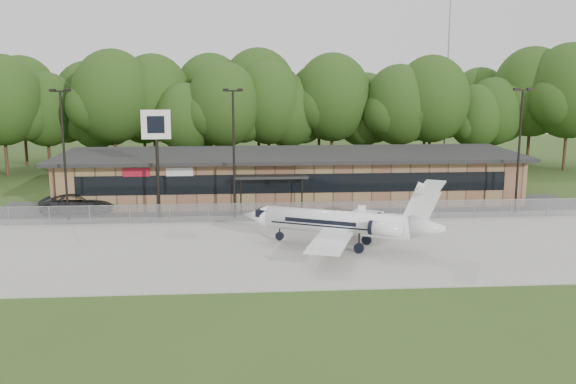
{
  "coord_description": "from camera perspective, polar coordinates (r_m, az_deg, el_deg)",
  "views": [
    {
      "loc": [
        -4.41,
        -33.5,
        11.68
      ],
      "look_at": [
        -1.07,
        12.0,
        2.93
      ],
      "focal_mm": 40.0,
      "sensor_mm": 36.0,
      "label": 1
    }
  ],
  "objects": [
    {
      "name": "ground",
      "position": [
        35.75,
        3.16,
        -8.23
      ],
      "size": [
        160.0,
        160.0,
        0.0
      ],
      "primitive_type": "plane",
      "color": "#31491A",
      "rests_on": "ground"
    },
    {
      "name": "parking_lot",
      "position": [
        54.44,
        0.55,
        -1.49
      ],
      "size": [
        50.0,
        9.0,
        0.06
      ],
      "primitive_type": "cube",
      "color": "#383835",
      "rests_on": "ground"
    },
    {
      "name": "terminal",
      "position": [
        58.39,
        0.19,
        1.49
      ],
      "size": [
        41.0,
        11.65,
        4.3
      ],
      "color": "olive",
      "rests_on": "ground"
    },
    {
      "name": "business_jet",
      "position": [
        42.41,
        5.07,
        -2.83
      ],
      "size": [
        13.54,
        12.07,
        4.68
      ],
      "rotation": [
        0.0,
        0.0,
        -0.42
      ],
      "color": "white",
      "rests_on": "ground"
    },
    {
      "name": "apron",
      "position": [
        43.33,
        1.81,
        -4.73
      ],
      "size": [
        64.0,
        18.0,
        0.08
      ],
      "primitive_type": "cube",
      "color": "#9E9B93",
      "rests_on": "ground"
    },
    {
      "name": "pole_sign",
      "position": [
        50.98,
        -11.62,
        4.9
      ],
      "size": [
        2.26,
        0.36,
        8.6
      ],
      "rotation": [
        0.0,
        0.0,
        0.04
      ],
      "color": "black",
      "rests_on": "ground"
    },
    {
      "name": "light_pole_left",
      "position": [
        52.13,
        -19.33,
        3.97
      ],
      "size": [
        1.55,
        0.3,
        10.23
      ],
      "color": "black",
      "rests_on": "ground"
    },
    {
      "name": "light_pole_right",
      "position": [
        55.09,
        19.9,
        4.27
      ],
      "size": [
        1.55,
        0.3,
        10.23
      ],
      "color": "black",
      "rests_on": "ground"
    },
    {
      "name": "radio_mast",
      "position": [
        85.68,
        14.03,
        11.1
      ],
      "size": [
        0.2,
        0.2,
        25.0
      ],
      "primitive_type": "cylinder",
      "color": "gray",
      "rests_on": "ground"
    },
    {
      "name": "light_pole_mid",
      "position": [
        50.33,
        -4.85,
        4.32
      ],
      "size": [
        1.55,
        0.3,
        10.23
      ],
      "color": "black",
      "rests_on": "ground"
    },
    {
      "name": "treeline",
      "position": [
        75.74,
        -0.86,
        7.7
      ],
      "size": [
        72.0,
        12.0,
        15.0
      ],
      "primitive_type": null,
      "color": "#18320F",
      "rests_on": "ground"
    },
    {
      "name": "fence",
      "position": [
        49.91,
        0.98,
        -1.76
      ],
      "size": [
        46.0,
        0.04,
        1.52
      ],
      "color": "gray",
      "rests_on": "ground"
    },
    {
      "name": "suv",
      "position": [
        55.7,
        -18.11,
        -0.9
      ],
      "size": [
        6.15,
        2.93,
        1.69
      ],
      "primitive_type": "imported",
      "rotation": [
        0.0,
        0.0,
        1.59
      ],
      "color": "#29282B",
      "rests_on": "ground"
    }
  ]
}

